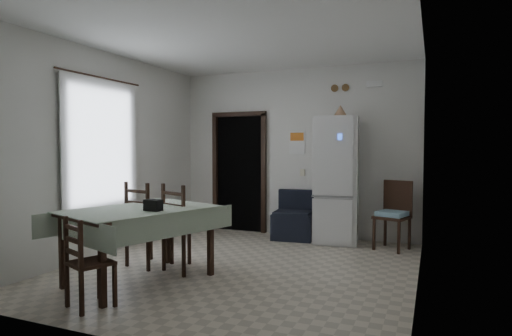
{
  "coord_description": "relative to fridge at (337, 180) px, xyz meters",
  "views": [
    {
      "loc": [
        2.24,
        -4.89,
        1.52
      ],
      "look_at": [
        0.0,
        0.5,
        1.25
      ],
      "focal_mm": 30.0,
      "sensor_mm": 36.0,
      "label": 1
    }
  ],
  "objects": [
    {
      "name": "ground",
      "position": [
        -0.82,
        -1.93,
        -1.01
      ],
      "size": [
        4.5,
        4.5,
        0.0
      ],
      "primitive_type": "plane",
      "color": "beige",
      "rests_on": "ground"
    },
    {
      "name": "ceiling",
      "position": [
        -0.82,
        -1.93,
        1.89
      ],
      "size": [
        4.2,
        4.5,
        0.02
      ],
      "primitive_type": null,
      "color": "white",
      "rests_on": "ground"
    },
    {
      "name": "wall_back",
      "position": [
        -0.82,
        0.32,
        0.44
      ],
      "size": [
        4.2,
        0.02,
        2.9
      ],
      "primitive_type": null,
      "color": "silver",
      "rests_on": "ground"
    },
    {
      "name": "wall_front",
      "position": [
        -0.82,
        -4.18,
        0.44
      ],
      "size": [
        4.2,
        0.02,
        2.9
      ],
      "primitive_type": null,
      "color": "silver",
      "rests_on": "ground"
    },
    {
      "name": "wall_left",
      "position": [
        -2.92,
        -1.93,
        0.44
      ],
      "size": [
        0.02,
        4.5,
        2.9
      ],
      "primitive_type": null,
      "color": "silver",
      "rests_on": "ground"
    },
    {
      "name": "wall_right",
      "position": [
        1.28,
        -1.93,
        0.44
      ],
      "size": [
        0.02,
        4.5,
        2.9
      ],
      "primitive_type": null,
      "color": "silver",
      "rests_on": "ground"
    },
    {
      "name": "doorway",
      "position": [
        -1.87,
        0.52,
        0.05
      ],
      "size": [
        1.06,
        0.52,
        2.22
      ],
      "color": "black",
      "rests_on": "ground"
    },
    {
      "name": "window_recess",
      "position": [
        -2.97,
        -2.13,
        0.54
      ],
      "size": [
        0.1,
        1.2,
        1.6
      ],
      "primitive_type": "cube",
      "color": "silver",
      "rests_on": "ground"
    },
    {
      "name": "curtain",
      "position": [
        -2.86,
        -2.13,
        0.54
      ],
      "size": [
        0.02,
        1.45,
        1.85
      ],
      "primitive_type": "cube",
      "color": "silver",
      "rests_on": "ground"
    },
    {
      "name": "curtain_rod",
      "position": [
        -2.85,
        -2.13,
        1.49
      ],
      "size": [
        0.02,
        1.6,
        0.02
      ],
      "primitive_type": "cylinder",
      "rotation": [
        1.57,
        0.0,
        0.0
      ],
      "color": "black",
      "rests_on": "ground"
    },
    {
      "name": "calendar",
      "position": [
        -0.77,
        0.31,
        0.61
      ],
      "size": [
        0.28,
        0.02,
        0.4
      ],
      "primitive_type": "cube",
      "color": "white",
      "rests_on": "ground"
    },
    {
      "name": "calendar_image",
      "position": [
        -0.77,
        0.3,
        0.71
      ],
      "size": [
        0.24,
        0.01,
        0.14
      ],
      "primitive_type": "cube",
      "color": "orange",
      "rests_on": "ground"
    },
    {
      "name": "light_switch",
      "position": [
        -0.67,
        0.31,
        0.09
      ],
      "size": [
        0.08,
        0.02,
        0.12
      ],
      "primitive_type": "cube",
      "color": "beige",
      "rests_on": "ground"
    },
    {
      "name": "vent_left",
      "position": [
        -0.12,
        0.3,
        1.51
      ],
      "size": [
        0.12,
        0.03,
        0.12
      ],
      "primitive_type": "cylinder",
      "rotation": [
        1.57,
        0.0,
        0.0
      ],
      "color": "brown",
      "rests_on": "ground"
    },
    {
      "name": "vent_right",
      "position": [
        0.06,
        0.3,
        1.51
      ],
      "size": [
        0.12,
        0.03,
        0.12
      ],
      "primitive_type": "cylinder",
      "rotation": [
        1.57,
        0.0,
        0.0
      ],
      "color": "brown",
      "rests_on": "ground"
    },
    {
      "name": "emergency_light",
      "position": [
        0.53,
        0.28,
        1.54
      ],
      "size": [
        0.25,
        0.07,
        0.09
      ],
      "primitive_type": "cube",
      "color": "white",
      "rests_on": "ground"
    },
    {
      "name": "fridge",
      "position": [
        0.0,
        0.0,
        0.0
      ],
      "size": [
        0.73,
        0.73,
        2.02
      ],
      "primitive_type": null,
      "rotation": [
        0.0,
        0.0,
        0.12
      ],
      "color": "silver",
      "rests_on": "ground"
    },
    {
      "name": "tan_cone",
      "position": [
        0.04,
        0.02,
        1.1
      ],
      "size": [
        0.23,
        0.23,
        0.19
      ],
      "primitive_type": "cone",
      "rotation": [
        0.0,
        0.0,
        -0.02
      ],
      "color": "tan",
      "rests_on": "fridge"
    },
    {
      "name": "navy_seat",
      "position": [
        -0.72,
        -0.0,
        -0.61
      ],
      "size": [
        0.73,
        0.71,
        0.81
      ],
      "primitive_type": null,
      "rotation": [
        0.0,
        0.0,
        0.1
      ],
      "color": "black",
      "rests_on": "ground"
    },
    {
      "name": "corner_chair",
      "position": [
        0.87,
        -0.18,
        -0.5
      ],
      "size": [
        0.57,
        0.57,
        1.03
      ],
      "primitive_type": null,
      "rotation": [
        0.0,
        0.0,
        -0.33
      ],
      "color": "black",
      "rests_on": "ground"
    },
    {
      "name": "dining_table",
      "position": [
        -1.64,
        -2.88,
        -0.59
      ],
      "size": [
        1.51,
        1.86,
        0.84
      ],
      "primitive_type": null,
      "rotation": [
        0.0,
        0.0,
        -0.33
      ],
      "color": "#9FB198",
      "rests_on": "ground"
    },
    {
      "name": "black_bag",
      "position": [
        -1.4,
        -2.96,
        -0.11
      ],
      "size": [
        0.2,
        0.13,
        0.12
      ],
      "primitive_type": "cube",
      "rotation": [
        0.0,
        0.0,
        -0.09
      ],
      "color": "black",
      "rests_on": "dining_table"
    },
    {
      "name": "dining_chair_far_left",
      "position": [
        -1.96,
        -2.28,
        -0.46
      ],
      "size": [
        0.55,
        0.55,
        1.09
      ],
      "primitive_type": null,
      "rotation": [
        0.0,
        0.0,
        2.94
      ],
      "color": "black",
      "rests_on": "ground"
    },
    {
      "name": "dining_chair_far_right",
      "position": [
        -1.39,
        -2.3,
        -0.47
      ],
      "size": [
        0.6,
        0.6,
        1.09
      ],
      "primitive_type": null,
      "rotation": [
        0.0,
        0.0,
        2.79
      ],
      "color": "black",
      "rests_on": "ground"
    },
    {
      "name": "dining_chair_near_head",
      "position": [
        -1.58,
        -3.71,
        -0.57
      ],
      "size": [
        0.49,
        0.49,
        0.88
      ],
      "primitive_type": null,
      "rotation": [
        0.0,
        0.0,
        2.76
      ],
      "color": "black",
      "rests_on": "ground"
    }
  ]
}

